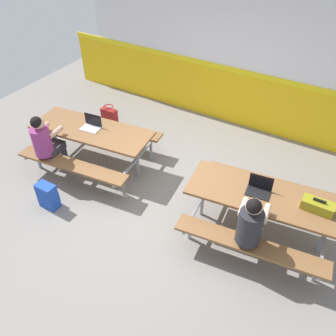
{
  "coord_description": "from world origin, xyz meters",
  "views": [
    {
      "loc": [
        2.14,
        -3.49,
        4.02
      ],
      "look_at": [
        0.0,
        0.12,
        0.55
      ],
      "focal_mm": 37.79,
      "sensor_mm": 36.0,
      "label": 1
    }
  ],
  "objects": [
    {
      "name": "toolbox_grey",
      "position": [
        2.17,
        0.17,
        0.81
      ],
      "size": [
        0.4,
        0.18,
        0.18
      ],
      "color": "olive",
      "rests_on": "picnic_table_right"
    },
    {
      "name": "laptop_dark",
      "position": [
        1.42,
        0.12,
        0.79
      ],
      "size": [
        0.34,
        0.26,
        0.22
      ],
      "color": "black",
      "rests_on": "picnic_table_right"
    },
    {
      "name": "student_nearer",
      "position": [
        -1.96,
        -0.47,
        0.71
      ],
      "size": [
        0.39,
        0.54,
        1.21
      ],
      "color": "#2D2D38",
      "rests_on": "ground"
    },
    {
      "name": "ground_plane",
      "position": [
        0.0,
        0.0,
        -0.01
      ],
      "size": [
        10.0,
        10.0,
        0.02
      ],
      "primitive_type": "cube",
      "color": "gray"
    },
    {
      "name": "tote_bag_bright",
      "position": [
        -2.11,
        1.31,
        0.19
      ],
      "size": [
        0.34,
        0.21,
        0.43
      ],
      "color": "maroon",
      "rests_on": "ground"
    },
    {
      "name": "backpack_dark",
      "position": [
        -1.45,
        -1.06,
        0.22
      ],
      "size": [
        0.3,
        0.22,
        0.44
      ],
      "color": "#1E47B2",
      "rests_on": "ground"
    },
    {
      "name": "student_further",
      "position": [
        1.53,
        -0.47,
        0.71
      ],
      "size": [
        0.39,
        0.54,
        1.21
      ],
      "color": "#2D2D38",
      "rests_on": "ground"
    },
    {
      "name": "laptop_silver",
      "position": [
        -1.54,
        0.18,
        0.79
      ],
      "size": [
        0.34,
        0.26,
        0.22
      ],
      "color": "silver",
      "rests_on": "picnic_table_left"
    },
    {
      "name": "picnic_table_right",
      "position": [
        1.52,
        0.09,
        0.58
      ],
      "size": [
        2.14,
        1.77,
        0.74
      ],
      "color": "brown",
      "rests_on": "ground"
    },
    {
      "name": "accent_backdrop",
      "position": [
        0.0,
        2.75,
        1.25
      ],
      "size": [
        8.0,
        0.14,
        2.6
      ],
      "color": "yellow",
      "rests_on": "ground"
    },
    {
      "name": "picnic_table_left",
      "position": [
        -1.52,
        0.15,
        0.58
      ],
      "size": [
        2.14,
        1.77,
        0.74
      ],
      "color": "brown",
      "rests_on": "ground"
    }
  ]
}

